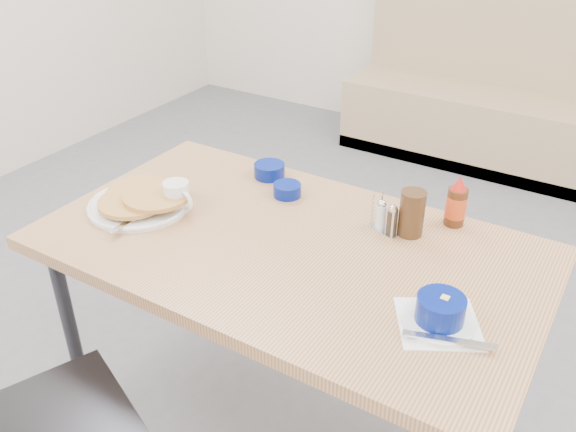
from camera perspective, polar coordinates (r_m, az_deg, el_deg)
The scene contains 11 objects.
booth_bench at distance 4.06m, azimuth 19.48°, elevation 9.55°, with size 1.90×0.56×1.22m.
dining_table at distance 1.74m, azimuth 0.07°, elevation -4.19°, with size 1.40×0.80×0.76m.
pancake_plate at distance 1.92m, azimuth -13.58°, elevation 1.44°, with size 0.32×0.33×0.06m.
coffee_mug at distance 1.87m, azimuth -10.29°, elevation 1.85°, with size 0.12×0.08×0.09m.
grits_setting at distance 1.45m, azimuth 14.03°, elevation -8.83°, with size 0.27×0.25×0.08m.
creamer_bowl at distance 2.05m, azimuth -1.75°, elevation 4.29°, with size 0.10×0.10×0.05m.
butter_bowl at distance 1.93m, azimuth -0.08°, elevation 2.45°, with size 0.09×0.09×0.04m.
amber_tumbler at distance 1.75m, azimuth 11.50°, elevation 0.26°, with size 0.07×0.07×0.14m, color #3C2613.
condiment_caddy at distance 1.76m, azimuth 9.18°, elevation -0.29°, with size 0.10×0.07×0.11m.
syrup_bottle at distance 1.82m, azimuth 15.47°, elevation 1.09°, with size 0.06×0.06×0.15m.
sugar_wrapper at distance 1.92m, azimuth -13.15°, elevation 0.72°, with size 0.04×0.02×0.00m, color #EC4E79.
Camera 1 is at (0.75, -0.97, 1.69)m, focal length 38.00 mm.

